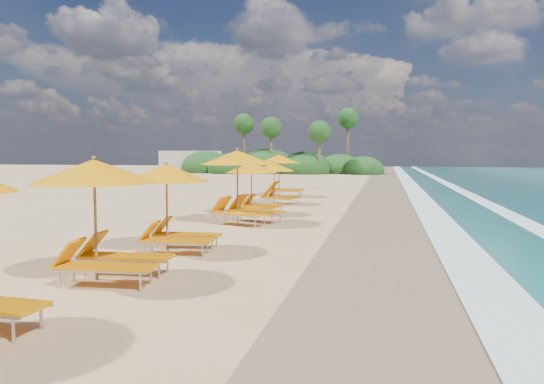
% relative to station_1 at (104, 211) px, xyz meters
% --- Properties ---
extents(ground, '(160.00, 160.00, 0.00)m').
position_rel_station_1_xyz_m(ground, '(1.66, 7.41, -1.36)').
color(ground, tan).
rests_on(ground, ground).
extents(wet_sand, '(4.00, 160.00, 0.01)m').
position_rel_station_1_xyz_m(wet_sand, '(5.66, 7.41, -1.35)').
color(wet_sand, '#866D50').
rests_on(wet_sand, ground).
extents(surf_foam, '(4.00, 160.00, 0.01)m').
position_rel_station_1_xyz_m(surf_foam, '(8.36, 7.41, -1.33)').
color(surf_foam, white).
rests_on(surf_foam, ground).
extents(station_1, '(2.75, 2.58, 2.42)m').
position_rel_station_1_xyz_m(station_1, '(0.00, 0.00, 0.00)').
color(station_1, olive).
rests_on(station_1, ground).
extents(station_2, '(2.55, 2.38, 2.26)m').
position_rel_station_1_xyz_m(station_2, '(0.10, 3.04, -0.09)').
color(station_2, olive).
rests_on(station_2, ground).
extents(station_3, '(3.40, 3.34, 2.65)m').
position_rel_station_1_xyz_m(station_3, '(0.36, 8.38, 0.13)').
color(station_3, olive).
rests_on(station_3, ground).
extents(station_4, '(2.55, 2.42, 2.16)m').
position_rel_station_1_xyz_m(station_4, '(0.14, 11.08, -0.15)').
color(station_4, olive).
rests_on(station_4, ground).
extents(station_5, '(2.48, 2.38, 2.06)m').
position_rel_station_1_xyz_m(station_5, '(0.14, 15.32, -0.20)').
color(station_5, olive).
rests_on(station_5, ground).
extents(station_6, '(2.64, 2.44, 2.46)m').
position_rel_station_1_xyz_m(station_6, '(-0.48, 19.55, 0.02)').
color(station_6, olive).
rests_on(station_6, ground).
extents(treeline, '(25.80, 8.80, 9.74)m').
position_rel_station_1_xyz_m(treeline, '(-8.28, 52.93, -0.36)').
color(treeline, '#163D14').
rests_on(treeline, ground).
extents(beach_building, '(7.00, 5.00, 2.80)m').
position_rel_station_1_xyz_m(beach_building, '(-20.34, 55.41, 0.04)').
color(beach_building, beige).
rests_on(beach_building, ground).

